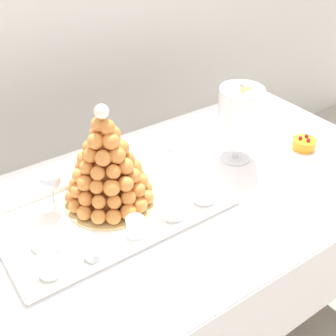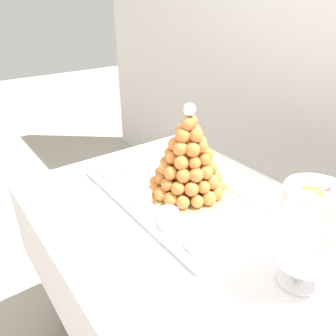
# 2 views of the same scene
# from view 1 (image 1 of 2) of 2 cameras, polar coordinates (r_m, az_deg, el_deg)

# --- Properties ---
(ground_plane) EXTENTS (12.00, 12.00, 0.00)m
(ground_plane) POSITION_cam_1_polar(r_m,az_deg,el_deg) (1.94, 2.43, -20.46)
(ground_plane) COLOR #B2A899
(buffet_table) EXTENTS (1.43, 0.83, 0.75)m
(buffet_table) POSITION_cam_1_polar(r_m,az_deg,el_deg) (1.45, 3.05, -5.81)
(buffet_table) COLOR brown
(buffet_table) RESTS_ON ground_plane
(serving_tray) EXTENTS (0.67, 0.36, 0.02)m
(serving_tray) POSITION_cam_1_polar(r_m,az_deg,el_deg) (1.30, -7.02, -5.59)
(serving_tray) COLOR white
(serving_tray) RESTS_ON buffet_table
(croquembouche) EXTENTS (0.27, 0.27, 0.32)m
(croquembouche) POSITION_cam_1_polar(r_m,az_deg,el_deg) (1.26, -7.95, 0.21)
(croquembouche) COLOR tan
(croquembouche) RESTS_ON serving_tray
(dessert_cup_left) EXTENTS (0.05, 0.05, 0.05)m
(dessert_cup_left) POSITION_cam_1_polar(r_m,az_deg,el_deg) (1.13, -15.39, -12.34)
(dessert_cup_left) COLOR silver
(dessert_cup_left) RESTS_ON serving_tray
(dessert_cup_mid_left) EXTENTS (0.05, 0.05, 0.05)m
(dessert_cup_mid_left) POSITION_cam_1_polar(r_m,az_deg,el_deg) (1.15, -9.64, -10.56)
(dessert_cup_mid_left) COLOR silver
(dessert_cup_mid_left) RESTS_ON serving_tray
(dessert_cup_centre) EXTENTS (0.05, 0.05, 0.06)m
(dessert_cup_centre) POSITION_cam_1_polar(r_m,az_deg,el_deg) (1.19, -4.31, -7.75)
(dessert_cup_centre) COLOR silver
(dessert_cup_centre) RESTS_ON serving_tray
(dessert_cup_mid_right) EXTENTS (0.06, 0.06, 0.05)m
(dessert_cup_mid_right) POSITION_cam_1_polar(r_m,az_deg,el_deg) (1.25, 0.67, -5.43)
(dessert_cup_mid_right) COLOR silver
(dessert_cup_mid_right) RESTS_ON serving_tray
(dessert_cup_right) EXTENTS (0.06, 0.06, 0.05)m
(dessert_cup_right) POSITION_cam_1_polar(r_m,az_deg,el_deg) (1.31, 4.74, -3.38)
(dessert_cup_right) COLOR silver
(dessert_cup_right) RESTS_ON serving_tray
(creme_brulee_ramekin) EXTENTS (0.08, 0.08, 0.02)m
(creme_brulee_ramekin) POSITION_cam_1_polar(r_m,az_deg,el_deg) (1.22, -15.63, -9.18)
(creme_brulee_ramekin) COLOR white
(creme_brulee_ramekin) RESTS_ON serving_tray
(macaron_goblet) EXTENTS (0.15, 0.15, 0.28)m
(macaron_goblet) POSITION_cam_1_polar(r_m,az_deg,el_deg) (1.45, 9.36, 6.70)
(macaron_goblet) COLOR white
(macaron_goblet) RESTS_ON buffet_table
(fruit_tart_plate) EXTENTS (0.18, 0.18, 0.06)m
(fruit_tart_plate) POSITION_cam_1_polar(r_m,az_deg,el_deg) (1.63, 17.34, 2.73)
(fruit_tart_plate) COLOR white
(fruit_tart_plate) RESTS_ON buffet_table
(wine_glass) EXTENTS (0.07, 0.07, 0.14)m
(wine_glass) POSITION_cam_1_polar(r_m,az_deg,el_deg) (1.28, -15.23, -1.71)
(wine_glass) COLOR silver
(wine_glass) RESTS_ON buffet_table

